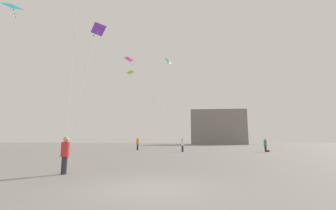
{
  "coord_description": "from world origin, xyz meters",
  "views": [
    {
      "loc": [
        0.7,
        -7.1,
        1.44
      ],
      "look_at": [
        0.0,
        22.11,
        6.03
      ],
      "focal_mm": 24.18,
      "sensor_mm": 36.0,
      "label": 1
    }
  ],
  "objects_px": {
    "kite_emerald_diamond": "(168,61)",
    "person_in_orange": "(138,143)",
    "person_in_white": "(182,144)",
    "kite_magenta_delta": "(131,62)",
    "person_in_green": "(265,144)",
    "building_left_hall": "(217,128)",
    "handbag_beside_flyer": "(268,151)",
    "kite_violet_delta": "(98,31)",
    "kite_lime_delta": "(130,74)",
    "person_in_red": "(65,153)",
    "kite_cyan_delta": "(11,8)"
  },
  "relations": [
    {
      "from": "kite_emerald_diamond",
      "to": "person_in_orange",
      "type": "bearing_deg",
      "value": -148.54
    },
    {
      "from": "kite_magenta_delta",
      "to": "handbag_beside_flyer",
      "type": "distance_m",
      "value": 20.85
    },
    {
      "from": "person_in_white",
      "to": "kite_cyan_delta",
      "type": "bearing_deg",
      "value": -33.7
    },
    {
      "from": "kite_violet_delta",
      "to": "kite_cyan_delta",
      "type": "bearing_deg",
      "value": 173.46
    },
    {
      "from": "handbag_beside_flyer",
      "to": "kite_magenta_delta",
      "type": "bearing_deg",
      "value": -172.89
    },
    {
      "from": "person_in_green",
      "to": "person_in_orange",
      "type": "height_order",
      "value": "person_in_orange"
    },
    {
      "from": "person_in_white",
      "to": "kite_lime_delta",
      "type": "bearing_deg",
      "value": -136.21
    },
    {
      "from": "person_in_white",
      "to": "person_in_orange",
      "type": "relative_size",
      "value": 0.93
    },
    {
      "from": "kite_emerald_diamond",
      "to": "handbag_beside_flyer",
      "type": "relative_size",
      "value": 45.07
    },
    {
      "from": "person_in_orange",
      "to": "handbag_beside_flyer",
      "type": "xyz_separation_m",
      "value": [
        17.49,
        -4.97,
        -0.9
      ]
    },
    {
      "from": "person_in_white",
      "to": "kite_magenta_delta",
      "type": "xyz_separation_m",
      "value": [
        -6.54,
        -2.16,
        10.39
      ]
    },
    {
      "from": "person_in_orange",
      "to": "building_left_hall",
      "type": "distance_m",
      "value": 56.05
    },
    {
      "from": "kite_violet_delta",
      "to": "handbag_beside_flyer",
      "type": "bearing_deg",
      "value": 41.58
    },
    {
      "from": "kite_magenta_delta",
      "to": "person_in_orange",
      "type": "bearing_deg",
      "value": 90.45
    },
    {
      "from": "person_in_green",
      "to": "person_in_white",
      "type": "relative_size",
      "value": 0.98
    },
    {
      "from": "kite_cyan_delta",
      "to": "building_left_hall",
      "type": "height_order",
      "value": "building_left_hall"
    },
    {
      "from": "kite_magenta_delta",
      "to": "kite_violet_delta",
      "type": "xyz_separation_m",
      "value": [
        0.27,
        -13.06,
        -2.52
      ]
    },
    {
      "from": "person_in_white",
      "to": "kite_lime_delta",
      "type": "distance_m",
      "value": 21.81
    },
    {
      "from": "person_in_orange",
      "to": "handbag_beside_flyer",
      "type": "height_order",
      "value": "person_in_orange"
    },
    {
      "from": "person_in_red",
      "to": "building_left_hall",
      "type": "distance_m",
      "value": 79.03
    },
    {
      "from": "person_in_orange",
      "to": "handbag_beside_flyer",
      "type": "distance_m",
      "value": 18.2
    },
    {
      "from": "person_in_green",
      "to": "person_in_red",
      "type": "relative_size",
      "value": 1.06
    },
    {
      "from": "person_in_orange",
      "to": "kite_lime_delta",
      "type": "xyz_separation_m",
      "value": [
        -3.13,
        8.9,
        13.65
      ]
    },
    {
      "from": "person_in_red",
      "to": "kite_cyan_delta",
      "type": "bearing_deg",
      "value": 16.97
    },
    {
      "from": "kite_cyan_delta",
      "to": "building_left_hall",
      "type": "distance_m",
      "value": 76.44
    },
    {
      "from": "person_in_white",
      "to": "kite_magenta_delta",
      "type": "distance_m",
      "value": 12.47
    },
    {
      "from": "kite_emerald_diamond",
      "to": "handbag_beside_flyer",
      "type": "height_order",
      "value": "kite_emerald_diamond"
    },
    {
      "from": "person_in_green",
      "to": "kite_violet_delta",
      "type": "xyz_separation_m",
      "value": [
        -16.82,
        -15.13,
        7.89
      ]
    },
    {
      "from": "kite_emerald_diamond",
      "to": "building_left_hall",
      "type": "bearing_deg",
      "value": 70.59
    },
    {
      "from": "person_in_red",
      "to": "kite_lime_delta",
      "type": "height_order",
      "value": "kite_lime_delta"
    },
    {
      "from": "person_in_green",
      "to": "kite_emerald_diamond",
      "type": "distance_m",
      "value": 20.43
    },
    {
      "from": "person_in_red",
      "to": "kite_emerald_diamond",
      "type": "relative_size",
      "value": 0.11
    },
    {
      "from": "kite_cyan_delta",
      "to": "handbag_beside_flyer",
      "type": "xyz_separation_m",
      "value": [
        24.09,
        14.44,
        -11.03
      ]
    },
    {
      "from": "kite_violet_delta",
      "to": "person_in_orange",
      "type": "bearing_deg",
      "value": 90.91
    },
    {
      "from": "kite_violet_delta",
      "to": "building_left_hall",
      "type": "bearing_deg",
      "value": 73.35
    },
    {
      "from": "person_in_orange",
      "to": "person_in_green",
      "type": "bearing_deg",
      "value": -136.54
    },
    {
      "from": "kite_emerald_diamond",
      "to": "kite_violet_delta",
      "type": "relative_size",
      "value": 1.8
    },
    {
      "from": "kite_emerald_diamond",
      "to": "kite_magenta_delta",
      "type": "distance_m",
      "value": 11.56
    },
    {
      "from": "kite_emerald_diamond",
      "to": "kite_violet_delta",
      "type": "xyz_separation_m",
      "value": [
        -4.3,
        -23.03,
        -6.19
      ]
    },
    {
      "from": "person_in_red",
      "to": "handbag_beside_flyer",
      "type": "distance_m",
      "value": 25.84
    },
    {
      "from": "person_in_white",
      "to": "building_left_hall",
      "type": "height_order",
      "value": "building_left_hall"
    },
    {
      "from": "kite_emerald_diamond",
      "to": "building_left_hall",
      "type": "height_order",
      "value": "kite_emerald_diamond"
    },
    {
      "from": "kite_emerald_diamond",
      "to": "building_left_hall",
      "type": "relative_size",
      "value": 0.71
    },
    {
      "from": "person_in_green",
      "to": "kite_violet_delta",
      "type": "relative_size",
      "value": 0.21
    },
    {
      "from": "kite_cyan_delta",
      "to": "kite_magenta_delta",
      "type": "distance_m",
      "value": 13.96
    },
    {
      "from": "kite_violet_delta",
      "to": "building_left_hall",
      "type": "distance_m",
      "value": 74.79
    },
    {
      "from": "person_in_orange",
      "to": "kite_magenta_delta",
      "type": "relative_size",
      "value": 0.17
    },
    {
      "from": "building_left_hall",
      "to": "kite_magenta_delta",
      "type": "bearing_deg",
      "value": -110.32
    },
    {
      "from": "person_in_orange",
      "to": "handbag_beside_flyer",
      "type": "bearing_deg",
      "value": -135.93
    },
    {
      "from": "kite_magenta_delta",
      "to": "building_left_hall",
      "type": "xyz_separation_m",
      "value": [
        21.68,
        58.55,
        -5.18
      ]
    }
  ]
}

